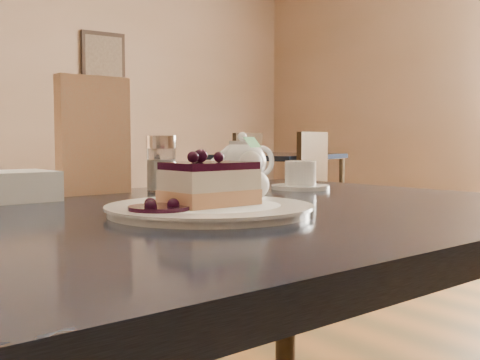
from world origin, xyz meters
TOP-DOWN VIEW (x-y plane):
  - main_table at (-0.19, 0.00)m, footprint 1.22×0.87m
  - dessert_plate at (-0.19, -0.05)m, footprint 0.27×0.27m
  - cheesecake_slice at (-0.19, -0.05)m, footprint 0.12×0.09m
  - whipped_cream at (-0.10, -0.03)m, footprint 0.05×0.05m
  - berry_sauce at (-0.27, -0.06)m, footprint 0.08×0.08m
  - tea_set at (0.15, 0.31)m, footprint 0.19×0.27m
  - menu_card at (-0.20, 0.32)m, footprint 0.14×0.04m
  - sugar_shaker at (-0.07, 0.30)m, footprint 0.06×0.06m
  - napkin_stack at (-0.35, 0.28)m, footprint 0.13×0.13m
  - bg_table_far_right at (2.31, 2.87)m, footprint 1.14×1.71m

SIDE VIEW (x-z plane):
  - bg_table_far_right at x=2.31m, z-range -0.50..0.63m
  - main_table at x=-0.19m, z-range 0.29..1.01m
  - dessert_plate at x=-0.19m, z-range 0.72..0.74m
  - berry_sauce at x=-0.27m, z-range 0.74..0.74m
  - napkin_stack at x=-0.35m, z-range 0.72..0.77m
  - whipped_cream at x=-0.10m, z-range 0.74..0.78m
  - cheesecake_slice at x=-0.19m, z-range 0.74..0.79m
  - tea_set at x=0.15m, z-range 0.72..0.82m
  - sugar_shaker at x=-0.07m, z-range 0.73..0.83m
  - menu_card at x=-0.20m, z-range 0.72..0.94m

